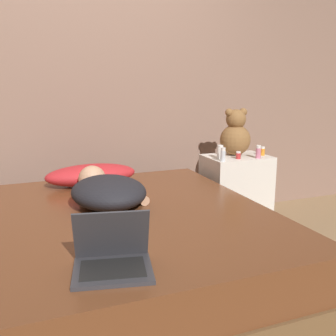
# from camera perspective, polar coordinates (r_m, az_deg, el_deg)

# --- Properties ---
(ground_plane) EXTENTS (12.00, 12.00, 0.00)m
(ground_plane) POSITION_cam_1_polar(r_m,az_deg,el_deg) (2.45, -7.57, -17.99)
(ground_plane) COLOR #937551
(wall_back) EXTENTS (8.00, 0.06, 2.60)m
(wall_back) POSITION_cam_1_polar(r_m,az_deg,el_deg) (3.28, -13.52, 13.33)
(wall_back) COLOR #846656
(wall_back) RESTS_ON ground_plane
(bed) EXTENTS (1.77, 1.83, 0.51)m
(bed) POSITION_cam_1_polar(r_m,az_deg,el_deg) (2.33, -7.76, -12.62)
(bed) COLOR brown
(bed) RESTS_ON ground_plane
(nightstand) EXTENTS (0.51, 0.37, 0.64)m
(nightstand) POSITION_cam_1_polar(r_m,az_deg,el_deg) (3.33, 9.80, -3.65)
(nightstand) COLOR silver
(nightstand) RESTS_ON ground_plane
(pillow) EXTENTS (0.64, 0.28, 0.15)m
(pillow) POSITION_cam_1_polar(r_m,az_deg,el_deg) (2.83, -11.08, -0.98)
(pillow) COLOR red
(pillow) RESTS_ON bed
(person_lying) EXTENTS (0.48, 0.70, 0.18)m
(person_lying) POSITION_cam_1_polar(r_m,az_deg,el_deg) (2.37, -8.87, -3.20)
(person_lying) COLOR black
(person_lying) RESTS_ON bed
(laptop) EXTENTS (0.35, 0.31, 0.24)m
(laptop) POSITION_cam_1_polar(r_m,az_deg,el_deg) (1.59, -8.08, -12.62)
(laptop) COLOR #333338
(laptop) RESTS_ON bed
(teddy_bear) EXTENTS (0.25, 0.25, 0.38)m
(teddy_bear) POSITION_cam_1_polar(r_m,az_deg,el_deg) (3.27, 9.75, 4.76)
(teddy_bear) COLOR brown
(teddy_bear) RESTS_ON nightstand
(bottle_red) EXTENTS (0.04, 0.04, 0.06)m
(bottle_red) POSITION_cam_1_polar(r_m,az_deg,el_deg) (3.13, 10.17, 1.84)
(bottle_red) COLOR #B72D2D
(bottle_red) RESTS_ON nightstand
(bottle_white) EXTENTS (0.05, 0.05, 0.11)m
(bottle_white) POSITION_cam_1_polar(r_m,az_deg,el_deg) (3.11, 7.57, 2.31)
(bottle_white) COLOR white
(bottle_white) RESTS_ON nightstand
(bottle_clear) EXTENTS (0.04, 0.04, 0.11)m
(bottle_clear) POSITION_cam_1_polar(r_m,az_deg,el_deg) (3.01, 7.98, 1.93)
(bottle_clear) COLOR silver
(bottle_clear) RESTS_ON nightstand
(bottle_pink) EXTENTS (0.04, 0.04, 0.10)m
(bottle_pink) POSITION_cam_1_polar(r_m,az_deg,el_deg) (3.18, 12.97, 2.29)
(bottle_pink) COLOR pink
(bottle_pink) RESTS_ON nightstand
(bottle_orange) EXTENTS (0.04, 0.04, 0.07)m
(bottle_orange) POSITION_cam_1_polar(r_m,az_deg,el_deg) (3.32, 13.56, 2.40)
(bottle_orange) COLOR orange
(bottle_orange) RESTS_ON nightstand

